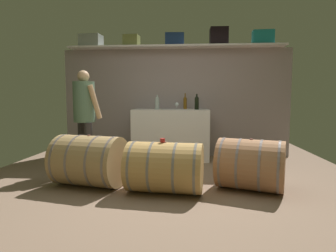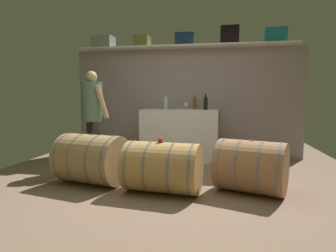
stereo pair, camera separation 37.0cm
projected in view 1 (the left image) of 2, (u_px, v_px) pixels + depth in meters
ground_plane at (169, 180)px, 4.08m from camera, size 5.61×7.82×0.02m
back_wall_panel at (175, 103)px, 5.69m from camera, size 4.41×0.10×2.09m
high_shelf_board at (175, 47)px, 5.44m from camera, size 4.06×0.40×0.03m
toolcase_grey at (91, 41)px, 5.55m from camera, size 0.42×0.32×0.23m
toolcase_olive at (132, 41)px, 5.49m from camera, size 0.30×0.28×0.21m
toolcase_navy at (174, 40)px, 5.43m from camera, size 0.36×0.21×0.24m
toolcase_black at (219, 37)px, 5.36m from camera, size 0.33×0.29×0.32m
toolcase_teal at (263, 38)px, 5.30m from camera, size 0.38×0.23×0.26m
work_cabinet at (171, 134)px, 5.38m from camera, size 1.40×0.63×0.93m
wine_bottle_amber at (185, 102)px, 5.46m from camera, size 0.07×0.07×0.30m
wine_bottle_dark at (197, 103)px, 5.22m from camera, size 0.08×0.08×0.28m
wine_bottle_clear at (157, 103)px, 5.24m from camera, size 0.07×0.07×0.27m
wine_glass at (177, 105)px, 5.34m from camera, size 0.07×0.07×0.13m
wine_barrel_near at (165, 167)px, 3.48m from camera, size 0.96×0.70×0.62m
wine_barrel_far at (251, 165)px, 3.57m from camera, size 0.96×0.85×0.65m
wine_barrel_flank at (90, 161)px, 3.75m from camera, size 0.99×0.83×0.67m
tasting_cup at (163, 140)px, 3.45m from camera, size 0.06×0.06×0.04m
winemaker_pouring at (85, 109)px, 4.54m from camera, size 0.48×0.49×1.57m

